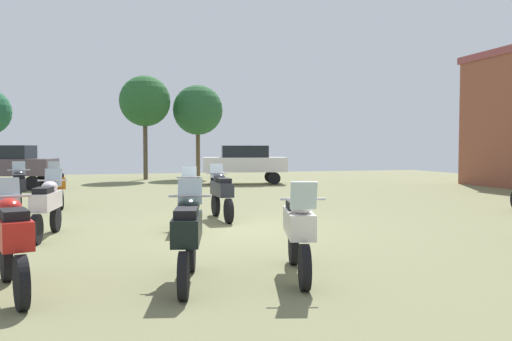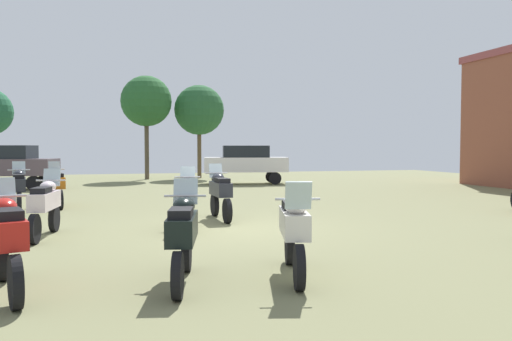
{
  "view_description": "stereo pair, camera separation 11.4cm",
  "coord_description": "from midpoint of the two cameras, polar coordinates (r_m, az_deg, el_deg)",
  "views": [
    {
      "loc": [
        -2.61,
        -11.75,
        1.93
      ],
      "look_at": [
        2.47,
        6.06,
        1.09
      ],
      "focal_mm": 35.74,
      "sensor_mm": 36.0,
      "label": 1
    },
    {
      "loc": [
        -2.5,
        -11.78,
        1.93
      ],
      "look_at": [
        2.47,
        6.06,
        1.09
      ],
      "focal_mm": 35.74,
      "sensor_mm": 36.0,
      "label": 2
    }
  ],
  "objects": [
    {
      "name": "motorcycle_7",
      "position": [
        11.66,
        -22.64,
        -3.52
      ],
      "size": [
        0.65,
        2.12,
        1.44
      ],
      "rotation": [
        0.0,
        0.0,
        -0.14
      ],
      "color": "black",
      "rests_on": "ground"
    },
    {
      "name": "motorcycle_12",
      "position": [
        7.58,
        4.37,
        -6.49
      ],
      "size": [
        0.77,
        2.1,
        1.45
      ],
      "rotation": [
        0.0,
        0.0,
        2.89
      ],
      "color": "black",
      "rests_on": "ground"
    },
    {
      "name": "car_3",
      "position": [
        25.8,
        -26.43,
        0.69
      ],
      "size": [
        4.58,
        2.64,
        2.0
      ],
      "rotation": [
        0.0,
        0.0,
        1.36
      ],
      "color": "black",
      "rests_on": "ground"
    },
    {
      "name": "motorcycle_1",
      "position": [
        16.3,
        -25.16,
        -1.79
      ],
      "size": [
        0.67,
        2.17,
        1.49
      ],
      "rotation": [
        0.0,
        0.0,
        0.16
      ],
      "color": "black",
      "rests_on": "ground"
    },
    {
      "name": "motorcycle_4",
      "position": [
        7.24,
        -8.11,
        -7.0
      ],
      "size": [
        0.72,
        2.05,
        1.44
      ],
      "rotation": [
        0.0,
        0.0,
        -0.21
      ],
      "color": "black",
      "rests_on": "ground"
    },
    {
      "name": "motorcycle_10",
      "position": [
        7.42,
        -26.04,
        -6.82
      ],
      "size": [
        0.81,
        2.13,
        1.49
      ],
      "rotation": [
        0.0,
        0.0,
        0.29
      ],
      "color": "black",
      "rests_on": "ground"
    },
    {
      "name": "tree_4",
      "position": [
        31.13,
        -12.43,
        7.56
      ],
      "size": [
        3.0,
        3.0,
        6.15
      ],
      "color": "#4E4333",
      "rests_on": "ground"
    },
    {
      "name": "ground_plane",
      "position": [
        12.2,
        -3.65,
        -6.46
      ],
      "size": [
        44.0,
        52.0,
        0.02
      ],
      "color": "#73734D"
    },
    {
      "name": "motorcycle_2",
      "position": [
        17.46,
        -21.58,
        -1.52
      ],
      "size": [
        0.73,
        2.1,
        1.45
      ],
      "rotation": [
        0.0,
        0.0,
        0.22
      ],
      "color": "black",
      "rests_on": "ground"
    },
    {
      "name": "car_2",
      "position": [
        26.63,
        -1.41,
        1.01
      ],
      "size": [
        4.55,
        2.53,
        2.0
      ],
      "rotation": [
        0.0,
        0.0,
        1.39
      ],
      "color": "black",
      "rests_on": "ground"
    },
    {
      "name": "motorcycle_3",
      "position": [
        13.53,
        -4.13,
        -2.46
      ],
      "size": [
        0.62,
        2.09,
        1.46
      ],
      "rotation": [
        0.0,
        0.0,
        0.03
      ],
      "color": "black",
      "rests_on": "ground"
    },
    {
      "name": "tree_1",
      "position": [
        31.95,
        -6.63,
        6.71
      ],
      "size": [
        3.08,
        3.08,
        5.76
      ],
      "color": "brown",
      "rests_on": "ground"
    },
    {
      "name": "motorcycle_11",
      "position": [
        11.97,
        -7.85,
        -3.17
      ],
      "size": [
        0.7,
        2.14,
        1.45
      ],
      "rotation": [
        0.0,
        0.0,
        -0.18
      ],
      "color": "black",
      "rests_on": "ground"
    }
  ]
}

